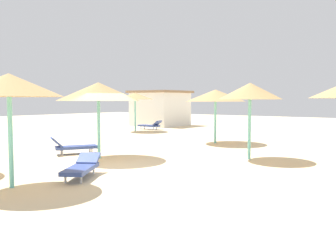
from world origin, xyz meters
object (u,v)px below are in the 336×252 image
Objects in this scene: parasol_8 at (250,91)px; beach_cabana at (160,108)px; lounger_0 at (73,146)px; lounger_3 at (82,167)px; parasol_0 at (98,92)px; parasol_3 at (9,85)px; parasol_7 at (216,96)px; parasol_2 at (135,96)px; lounger_2 at (150,125)px.

beach_cabana reaches higher than parasol_8.
lounger_0 is 4.84m from lounger_3.
lounger_0 is 1.00× the size of lounger_3.
parasol_3 is (1.78, -4.56, 0.05)m from parasol_0.
parasol_7 is at bearing 93.89° from parasol_3.
parasol_8 is 18.88m from beach_cabana.
parasol_0 and parasol_3 have the same top height.
parasol_2 is 0.90× the size of parasol_7.
lounger_2 is (-12.14, 8.52, -2.26)m from parasol_8.
parasol_8 is (11.88, -6.55, 0.05)m from parasol_2.
lounger_3 is at bearing 76.83° from parasol_3.
parasol_3 is 23.27m from beach_cabana.
lounger_3 is at bearing -35.09° from lounger_0.
parasol_0 is 4.90m from parasol_3.
parasol_7 is 1.58× the size of lounger_3.
parasol_0 is at bearing -97.84° from parasol_7.
parasol_8 is 1.50× the size of lounger_2.
beach_cabana is at bearing 140.88° from parasol_7.
parasol_2 is at bearing 119.23° from lounger_0.
parasol_8 is (3.68, -3.80, 0.09)m from parasol_7.
parasol_0 is 7.22m from parasol_7.
parasol_0 is 1.02× the size of parasol_7.
lounger_3 is at bearing -112.11° from parasol_8.
parasol_0 is at bearing 111.33° from parasol_3.
parasol_3 is 1.49× the size of lounger_3.
parasol_0 reaches higher than lounger_0.
parasol_3 is 6.29m from lounger_0.
lounger_2 is 0.44× the size of beach_cabana.
parasol_8 is (2.89, 7.92, -0.04)m from parasol_3.
parasol_0 is at bearing -58.72° from beach_cabana.
parasol_7 is at bearing -39.12° from beach_cabana.
parasol_8 is 6.88m from lounger_3.
parasol_7 is 10.13m from lounger_3.
parasol_7 is 9.93m from lounger_2.
lounger_0 is at bearing -63.99° from lounger_2.
parasol_7 is at bearing -18.55° from parasol_2.
lounger_0 is 1.01× the size of lounger_2.
lounger_2 is (-5.73, 11.75, -0.00)m from lounger_0.
parasol_3 is 1.51× the size of lounger_2.
parasol_8 reaches higher than lounger_3.
parasol_0 is 12.25m from parasol_2.
parasol_0 reaches higher than parasol_8.
lounger_3 is at bearing -56.30° from lounger_2.
lounger_2 is (-8.46, 4.72, -2.16)m from parasol_7.
parasol_3 is at bearing -53.09° from lounger_0.
beach_cabana is at bearing 116.61° from lounger_0.
parasol_7 reaches higher than lounger_2.
lounger_3 is at bearing -57.35° from beach_cabana.
lounger_0 is at bearing -60.77° from parasol_2.
parasol_3 is 0.95× the size of parasol_7.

